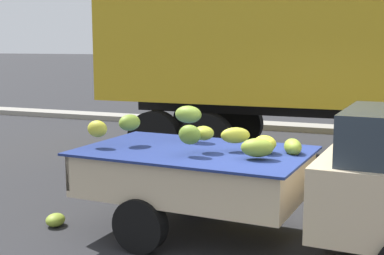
% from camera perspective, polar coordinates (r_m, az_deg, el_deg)
% --- Properties ---
extents(ground, '(220.00, 220.00, 0.00)m').
position_cam_1_polar(ground, '(6.54, 9.96, -12.49)').
color(ground, '#28282B').
extents(curb_strip, '(80.00, 0.80, 0.16)m').
position_cam_1_polar(curb_strip, '(14.99, 16.77, -0.30)').
color(curb_strip, gray).
rests_on(curb_strip, ground).
extents(pickup_truck, '(4.98, 2.07, 1.70)m').
position_cam_1_polar(pickup_truck, '(6.10, 17.14, -5.67)').
color(pickup_truck, '#CCB793').
rests_on(pickup_truck, ground).
extents(fallen_banana_bunch_near_tailgate, '(0.31, 0.35, 0.17)m').
position_cam_1_polar(fallen_banana_bunch_near_tailgate, '(7.34, -14.39, -9.55)').
color(fallen_banana_bunch_near_tailgate, olive).
rests_on(fallen_banana_bunch_near_tailgate, ground).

